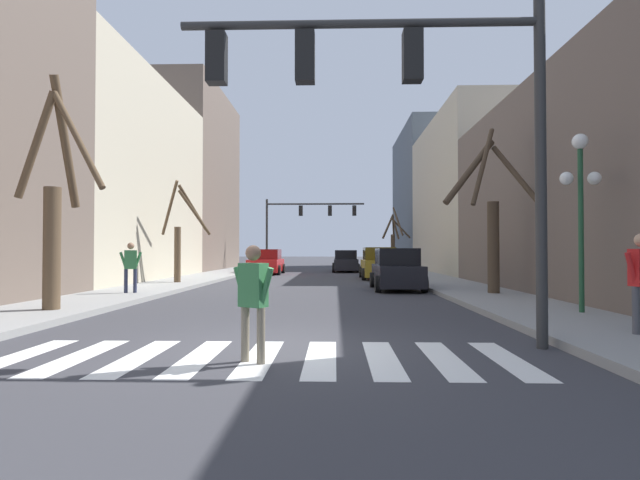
# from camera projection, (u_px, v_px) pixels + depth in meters

# --- Properties ---
(ground_plane) EXTENTS (240.00, 240.00, 0.00)m
(ground_plane) POSITION_uv_depth(u_px,v_px,m) (267.00, 347.00, 8.11)
(ground_plane) COLOR #38383D
(building_row_left) EXTENTS (6.00, 42.73, 13.87)m
(building_row_left) POSITION_uv_depth(u_px,v_px,m) (96.00, 157.00, 24.31)
(building_row_left) COLOR #66564C
(building_row_left) RESTS_ON ground_plane
(building_row_right) EXTENTS (6.00, 53.56, 13.13)m
(building_row_right) POSITION_uv_depth(u_px,v_px,m) (483.00, 193.00, 31.67)
(building_row_right) COLOR #515B66
(building_row_right) RESTS_ON ground_plane
(crosswalk_stripes) EXTENTS (7.65, 2.60, 0.01)m
(crosswalk_stripes) POSITION_uv_depth(u_px,v_px,m) (260.00, 358.00, 7.32)
(crosswalk_stripes) COLOR white
(crosswalk_stripes) RESTS_ON ground_plane
(traffic_signal_near) EXTENTS (5.99, 0.28, 5.72)m
(traffic_signal_near) POSITION_uv_depth(u_px,v_px,m) (401.00, 90.00, 8.18)
(traffic_signal_near) COLOR #2D2D2D
(traffic_signal_near) RESTS_ON ground_plane
(traffic_signal_far) EXTENTS (8.02, 0.28, 5.77)m
(traffic_signal_far) POSITION_uv_depth(u_px,v_px,m) (305.00, 217.00, 40.60)
(traffic_signal_far) COLOR #2D2D2D
(traffic_signal_far) RESTS_ON ground_plane
(street_lamp_right_corner) EXTENTS (0.95, 0.36, 4.15)m
(street_lamp_right_corner) POSITION_uv_depth(u_px,v_px,m) (580.00, 185.00, 11.58)
(street_lamp_right_corner) COLOR #1E4C2D
(street_lamp_right_corner) RESTS_ON sidewalk_right
(car_driving_away_lane) EXTENTS (1.96, 4.87, 1.60)m
(car_driving_away_lane) POSITION_uv_depth(u_px,v_px,m) (346.00, 262.00, 36.93)
(car_driving_away_lane) COLOR black
(car_driving_away_lane) RESTS_ON ground_plane
(car_driving_toward_lane) EXTENTS (2.05, 4.59, 1.75)m
(car_driving_toward_lane) POSITION_uv_depth(u_px,v_px,m) (379.00, 264.00, 27.76)
(car_driving_toward_lane) COLOR #A38423
(car_driving_toward_lane) RESTS_ON ground_plane
(car_parked_left_mid) EXTENTS (1.96, 4.22, 1.66)m
(car_parked_left_mid) POSITION_uv_depth(u_px,v_px,m) (397.00, 270.00, 20.05)
(car_parked_left_mid) COLOR black
(car_parked_left_mid) RESTS_ON ground_plane
(car_parked_left_far) EXTENTS (2.20, 4.53, 1.66)m
(car_parked_left_far) POSITION_uv_depth(u_px,v_px,m) (266.00, 262.00, 33.28)
(car_parked_left_far) COLOR red
(car_parked_left_far) RESTS_ON ground_plane
(pedestrian_crossing_street) EXTENTS (0.66, 0.43, 1.66)m
(pedestrian_crossing_street) POSITION_uv_depth(u_px,v_px,m) (253.00, 293.00, 7.03)
(pedestrian_crossing_street) COLOR #7A705B
(pedestrian_crossing_street) RESTS_ON ground_plane
(pedestrian_near_right_corner) EXTENTS (0.72, 0.34, 1.70)m
(pedestrian_near_right_corner) POSITION_uv_depth(u_px,v_px,m) (131.00, 263.00, 16.85)
(pedestrian_near_right_corner) COLOR #282D47
(pedestrian_near_right_corner) RESTS_ON sidewalk_left
(street_tree_left_far) EXTENTS (2.34, 1.63, 4.64)m
(street_tree_left_far) POSITION_uv_depth(u_px,v_px,m) (181.00, 235.00, 22.77)
(street_tree_left_far) COLOR brown
(street_tree_left_far) RESTS_ON sidewalk_left
(street_tree_right_mid) EXTENTS (3.04, 1.39, 5.57)m
(street_tree_right_mid) POSITION_uv_depth(u_px,v_px,m) (490.00, 219.00, 16.65)
(street_tree_right_mid) COLOR #473828
(street_tree_right_mid) RESTS_ON sidewalk_right
(street_tree_right_far) EXTENTS (2.62, 1.88, 5.78)m
(street_tree_right_far) POSITION_uv_depth(u_px,v_px,m) (55.00, 206.00, 12.24)
(street_tree_right_far) COLOR brown
(street_tree_right_far) RESTS_ON sidewalk_left
(street_tree_right_near) EXTENTS (2.47, 3.20, 5.09)m
(street_tree_right_near) POSITION_uv_depth(u_px,v_px,m) (394.00, 239.00, 41.77)
(street_tree_right_near) COLOR #473828
(street_tree_right_near) RESTS_ON sidewalk_right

